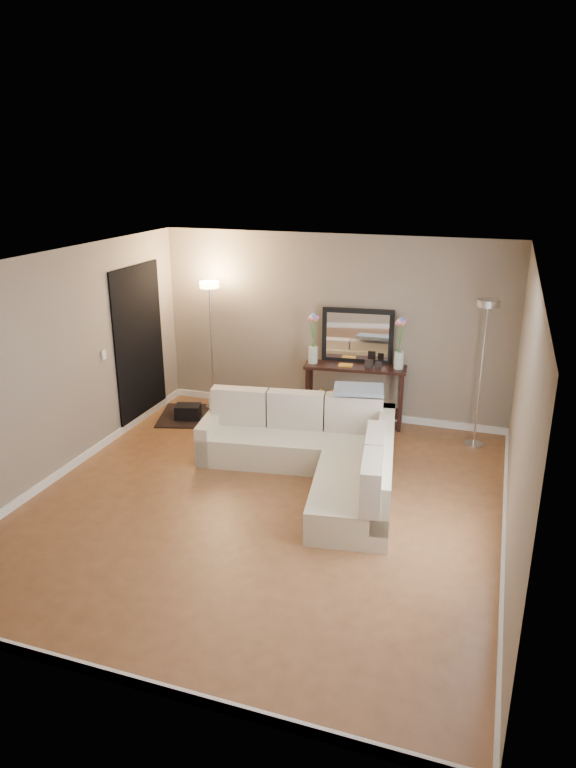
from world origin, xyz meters
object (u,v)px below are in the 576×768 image
(floor_lamp_unlit, at_px, (484,345))
(sectional_sofa, at_px, (318,452))
(floor_lamp_lit, at_px, (211,320))
(console_table, at_px, (348,391))

(floor_lamp_unlit, bearing_deg, sectional_sofa, -139.49)
(sectional_sofa, height_order, floor_lamp_unlit, floor_lamp_unlit)
(sectional_sofa, bearing_deg, floor_lamp_lit, 142.13)
(console_table, relative_size, floor_lamp_lit, 0.75)
(floor_lamp_lit, distance_m, floor_lamp_unlit, 3.80)
(floor_lamp_lit, bearing_deg, floor_lamp_unlit, -2.53)
(floor_lamp_lit, bearing_deg, sectional_sofa, -37.87)
(sectional_sofa, distance_m, floor_lamp_lit, 2.84)
(console_table, height_order, floor_lamp_lit, floor_lamp_lit)
(console_table, distance_m, floor_lamp_lit, 2.22)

